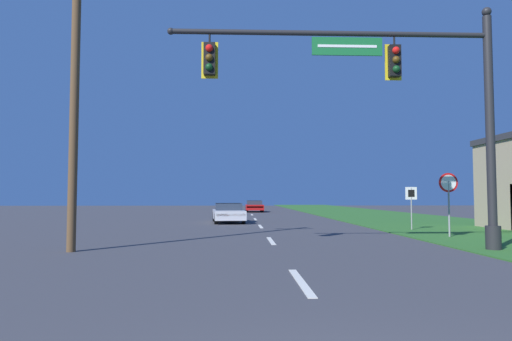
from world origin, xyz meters
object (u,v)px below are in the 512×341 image
object	(u,v)px
signal_mast	(408,100)
stop_sign	(449,190)
utility_pole_near	(75,78)
car_ahead	(228,213)
route_sign_post	(411,198)
far_car	(254,206)

from	to	relation	value
signal_mast	stop_sign	world-z (taller)	signal_mast
signal_mast	utility_pole_near	distance (m)	10.01
car_ahead	stop_sign	size ratio (longest dim) A/B	1.87
car_ahead	route_sign_post	xyz separation A→B (m)	(8.91, -6.93, 0.92)
stop_sign	utility_pole_near	world-z (taller)	utility_pole_near
far_car	route_sign_post	size ratio (longest dim) A/B	2.30
signal_mast	far_car	distance (m)	35.40
route_sign_post	car_ahead	bearing A→B (deg)	142.14
route_sign_post	utility_pole_near	distance (m)	15.81
car_ahead	utility_pole_near	bearing A→B (deg)	-105.91
far_car	utility_pole_near	xyz separation A→B (m)	(-6.54, -34.77, 4.55)
far_car	stop_sign	xyz separation A→B (m)	(6.62, -30.69, 1.26)
stop_sign	utility_pole_near	xyz separation A→B (m)	(-13.17, -4.08, 3.29)
route_sign_post	far_car	bearing A→B (deg)	103.87
utility_pole_near	car_ahead	bearing A→B (deg)	74.09
route_sign_post	utility_pole_near	xyz separation A→B (m)	(-13.16, -7.97, 3.63)
utility_pole_near	far_car	bearing A→B (deg)	79.34
signal_mast	route_sign_post	xyz separation A→B (m)	(3.17, 8.21, -2.97)
stop_sign	route_sign_post	size ratio (longest dim) A/B	1.23
stop_sign	route_sign_post	bearing A→B (deg)	90.14
signal_mast	utility_pole_near	world-z (taller)	utility_pole_near
signal_mast	stop_sign	distance (m)	5.98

